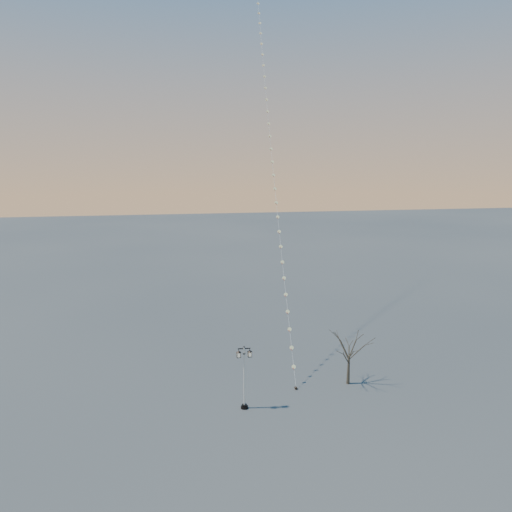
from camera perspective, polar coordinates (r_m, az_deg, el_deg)
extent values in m
plane|color=#494A4A|center=(35.02, 3.76, -18.13)|extent=(300.00, 300.00, 0.00)
cylinder|color=black|center=(34.39, -1.47, -18.55)|extent=(0.53, 0.53, 0.15)
cylinder|color=black|center=(34.32, -1.47, -18.34)|extent=(0.38, 0.38, 0.13)
cylinder|color=silver|center=(33.27, -1.49, -14.91)|extent=(0.12, 0.12, 4.42)
cylinder|color=black|center=(32.57, -1.51, -12.23)|extent=(0.19, 0.19, 0.06)
cube|color=black|center=(32.42, -1.51, -11.61)|extent=(0.90, 0.11, 0.06)
sphere|color=black|center=(32.38, -1.51, -11.43)|extent=(0.13, 0.13, 0.13)
pyramid|color=black|center=(32.44, -2.22, -11.88)|extent=(0.41, 0.41, 0.13)
cube|color=beige|center=(32.55, -2.21, -12.35)|extent=(0.24, 0.24, 0.32)
cube|color=black|center=(32.62, -2.21, -12.64)|extent=(0.28, 0.28, 0.04)
pyramid|color=black|center=(32.52, -0.80, -11.81)|extent=(0.41, 0.41, 0.13)
cube|color=beige|center=(32.63, -0.80, -12.28)|extent=(0.24, 0.24, 0.32)
cube|color=black|center=(32.70, -0.80, -12.57)|extent=(0.28, 0.28, 0.04)
cone|color=#393125|center=(38.01, 11.60, -13.95)|extent=(0.27, 0.27, 2.31)
cylinder|color=black|center=(36.99, 5.07, -16.29)|extent=(0.22, 0.22, 0.22)
cylinder|color=black|center=(36.98, 5.07, -16.25)|extent=(0.03, 0.03, 0.27)
cone|color=#F24D2F|center=(50.68, 1.77, 16.61)|extent=(0.09, 0.09, 0.30)
cylinder|color=white|center=(36.75, 5.08, -15.54)|extent=(0.02, 0.02, 0.86)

